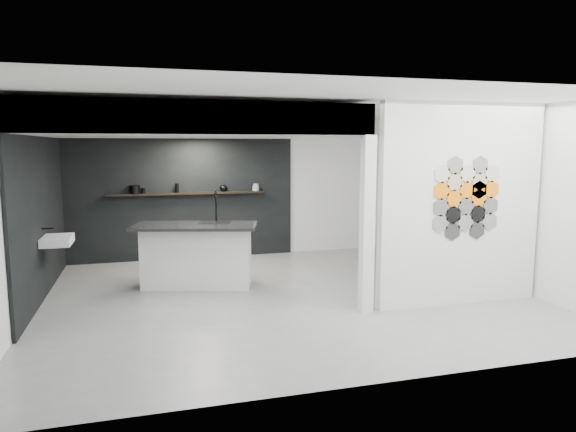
# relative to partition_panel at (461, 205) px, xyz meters

# --- Properties ---
(floor) EXTENTS (7.00, 6.00, 0.01)m
(floor) POSITION_rel_partition_panel_xyz_m (-2.23, 1.00, -1.40)
(floor) COLOR slate
(partition_panel) EXTENTS (2.45, 0.15, 2.80)m
(partition_panel) POSITION_rel_partition_panel_xyz_m (0.00, 0.00, 0.00)
(partition_panel) COLOR silver
(partition_panel) RESTS_ON floor
(bay_clad_back) EXTENTS (4.40, 0.04, 2.35)m
(bay_clad_back) POSITION_rel_partition_panel_xyz_m (-3.52, 3.97, -0.22)
(bay_clad_back) COLOR black
(bay_clad_back) RESTS_ON floor
(bay_clad_left) EXTENTS (0.04, 4.00, 2.35)m
(bay_clad_left) POSITION_rel_partition_panel_xyz_m (-5.70, 2.00, -0.22)
(bay_clad_left) COLOR black
(bay_clad_left) RESTS_ON floor
(bulkhead) EXTENTS (4.40, 4.00, 0.40)m
(bulkhead) POSITION_rel_partition_panel_xyz_m (-3.52, 2.00, 1.15)
(bulkhead) COLOR silver
(bulkhead) RESTS_ON corner_column
(corner_column) EXTENTS (0.16, 0.16, 2.35)m
(corner_column) POSITION_rel_partition_panel_xyz_m (-1.41, 0.00, -0.22)
(corner_column) COLOR silver
(corner_column) RESTS_ON floor
(fascia_beam) EXTENTS (4.40, 0.16, 0.40)m
(fascia_beam) POSITION_rel_partition_panel_xyz_m (-3.52, 0.08, 1.15)
(fascia_beam) COLOR silver
(fascia_beam) RESTS_ON corner_column
(wall_basin) EXTENTS (0.40, 0.60, 0.12)m
(wall_basin) POSITION_rel_partition_panel_xyz_m (-5.46, 1.80, -0.55)
(wall_basin) COLOR silver
(wall_basin) RESTS_ON bay_clad_left
(display_shelf) EXTENTS (3.00, 0.15, 0.04)m
(display_shelf) POSITION_rel_partition_panel_xyz_m (-3.43, 3.87, -0.10)
(display_shelf) COLOR black
(display_shelf) RESTS_ON bay_clad_back
(kitchen_island) EXTENTS (2.04, 1.30, 1.52)m
(kitchen_island) POSITION_rel_partition_panel_xyz_m (-3.46, 1.88, -0.89)
(kitchen_island) COLOR silver
(kitchen_island) RESTS_ON floor
(stockpot) EXTENTS (0.23, 0.23, 0.16)m
(stockpot) POSITION_rel_partition_panel_xyz_m (-4.40, 3.87, -0.00)
(stockpot) COLOR black
(stockpot) RESTS_ON display_shelf
(kettle) EXTENTS (0.16, 0.16, 0.13)m
(kettle) POSITION_rel_partition_panel_xyz_m (-2.72, 3.87, -0.01)
(kettle) COLOR black
(kettle) RESTS_ON display_shelf
(glass_bowl) EXTENTS (0.17, 0.17, 0.10)m
(glass_bowl) POSITION_rel_partition_panel_xyz_m (-2.08, 3.87, -0.03)
(glass_bowl) COLOR gray
(glass_bowl) RESTS_ON display_shelf
(glass_vase) EXTENTS (0.10, 0.10, 0.14)m
(glass_vase) POSITION_rel_partition_panel_xyz_m (-2.08, 3.87, -0.01)
(glass_vase) COLOR gray
(glass_vase) RESTS_ON display_shelf
(bottle_dark) EXTENTS (0.08, 0.08, 0.18)m
(bottle_dark) POSITION_rel_partition_panel_xyz_m (-3.62, 3.87, 0.01)
(bottle_dark) COLOR black
(bottle_dark) RESTS_ON display_shelf
(utensil_cup) EXTENTS (0.08, 0.08, 0.10)m
(utensil_cup) POSITION_rel_partition_panel_xyz_m (-4.24, 3.87, -0.03)
(utensil_cup) COLOR black
(utensil_cup) RESTS_ON display_shelf
(hex_tile_cluster) EXTENTS (1.04, 0.02, 1.16)m
(hex_tile_cluster) POSITION_rel_partition_panel_xyz_m (0.03, -0.09, 0.10)
(hex_tile_cluster) COLOR silver
(hex_tile_cluster) RESTS_ON partition_panel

